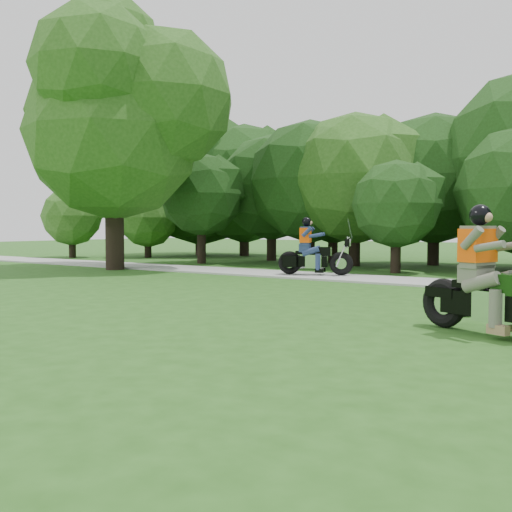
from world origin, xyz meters
The scene contains 6 objects.
ground centered at (0.00, 0.00, 0.00)m, with size 100.00×100.00×0.00m, color #234E16.
walkway centered at (0.00, 8.00, 0.03)m, with size 60.00×2.20×0.06m, color gray.
tree_line centered at (-0.47, 14.70, 3.60)m, with size 40.43×11.94×7.79m.
big_tree_west centered at (-10.54, 6.85, 5.76)m, with size 8.64×6.56×9.96m.
chopper_motorcycle centered at (3.90, 0.85, 0.71)m, with size 2.62×1.46×1.93m.
touring_motorcycle centered at (-3.09, 8.04, 0.73)m, with size 2.35×1.29×1.84m.
Camera 1 is at (5.77, -7.93, 1.61)m, focal length 40.00 mm.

